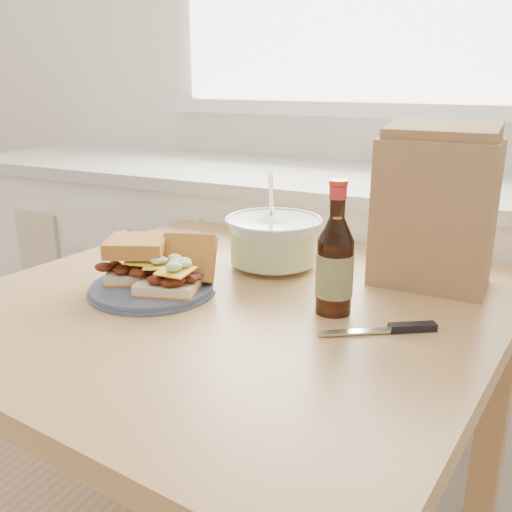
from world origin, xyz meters
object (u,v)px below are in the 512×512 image
at_px(coleslaw_bowl, 273,243).
at_px(beer_bottle, 335,264).
at_px(dining_table, 235,352).
at_px(paper_bag, 434,214).
at_px(plate, 152,288).

bearing_deg(coleslaw_bowl, beer_bottle, -42.22).
bearing_deg(beer_bottle, dining_table, -176.64).
bearing_deg(paper_bag, beer_bottle, -117.81).
bearing_deg(paper_bag, plate, -147.78).
height_order(dining_table, coleslaw_bowl, coleslaw_bowl).
relative_size(beer_bottle, paper_bag, 0.82).
xyz_separation_m(dining_table, beer_bottle, (0.20, 0.02, 0.21)).
height_order(beer_bottle, paper_bag, paper_bag).
relative_size(plate, paper_bag, 0.83).
height_order(coleslaw_bowl, paper_bag, paper_bag).
height_order(dining_table, paper_bag, paper_bag).
relative_size(coleslaw_bowl, paper_bag, 0.73).
relative_size(dining_table, beer_bottle, 4.46).
xyz_separation_m(dining_table, paper_bag, (0.33, 0.25, 0.27)).
relative_size(coleslaw_bowl, beer_bottle, 0.89).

